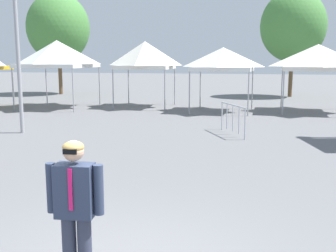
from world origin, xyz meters
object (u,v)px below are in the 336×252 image
Objects in this scene: canopy_tent_behind_left at (57,54)px; tree_behind_tents_center at (293,26)px; crowd_barrier_near_person at (233,113)px; person_foreground at (76,207)px; canopy_tent_behind_center at (223,59)px; canopy_tent_center at (318,57)px; canopy_tent_right_of_center at (145,55)px; tree_behind_tents_left at (58,28)px.

tree_behind_tents_center reaches higher than canopy_tent_behind_left.
person_foreground is at bearing -96.13° from crowd_barrier_near_person.
canopy_tent_center reaches higher than canopy_tent_behind_center.
crowd_barrier_near_person is at bearing -117.14° from canopy_tent_center.
canopy_tent_behind_center is at bearing -113.42° from tree_behind_tents_center.
person_foreground is at bearing -62.19° from canopy_tent_behind_left.
canopy_tent_behind_center is (4.36, -1.08, -0.22)m from canopy_tent_right_of_center.
canopy_tent_behind_left reaches higher than canopy_tent_behind_center.
canopy_tent_center is 0.47× the size of tree_behind_tents_center.
canopy_tent_behind_left is 18.84m from person_foreground.
tree_behind_tents_left reaches higher than crowd_barrier_near_person.
canopy_tent_right_of_center is 0.48× the size of tree_behind_tents_left.
canopy_tent_behind_center is at bearing 89.34° from person_foreground.
canopy_tent_behind_center is 6.77m from crowd_barrier_near_person.
canopy_tent_behind_left is 9.16m from tree_behind_tents_left.
canopy_tent_center is (4.61, 0.76, 0.09)m from canopy_tent_behind_center.
canopy_tent_behind_center is 0.92× the size of canopy_tent_center.
crowd_barrier_near_person is at bearing -101.13° from tree_behind_tents_center.
canopy_tent_behind_left is 1.01× the size of canopy_tent_right_of_center.
person_foreground is at bearing -62.66° from tree_behind_tents_left.
tree_behind_tents_left is at bearing 134.22° from crowd_barrier_near_person.
crowd_barrier_near_person is at bearing -32.17° from canopy_tent_behind_left.
canopy_tent_behind_left is at bearing -143.76° from tree_behind_tents_center.
tree_behind_tents_left is 20.26m from crowd_barrier_near_person.
canopy_tent_right_of_center is 1.12× the size of canopy_tent_behind_center.
crowd_barrier_near_person is (5.29, -7.52, -2.10)m from canopy_tent_right_of_center.
person_foreground is at bearing -90.66° from canopy_tent_behind_center.
tree_behind_tents_left is at bearing 117.34° from person_foreground.
tree_behind_tents_left reaches higher than canopy_tent_center.
canopy_tent_behind_left is 13.59m from canopy_tent_center.
tree_behind_tents_left reaches higher than canopy_tent_behind_center.
canopy_tent_center reaches higher than person_foreground.
canopy_tent_center is 19.00m from tree_behind_tents_left.
tree_behind_tents_left is (-12.91, 7.77, 2.31)m from canopy_tent_behind_center.
tree_behind_tents_left is (-17.52, 7.01, 2.22)m from canopy_tent_center.
canopy_tent_right_of_center is 8.98m from canopy_tent_center.
canopy_tent_behind_left reaches higher than crowd_barrier_near_person.
tree_behind_tents_center is at bearing 80.84° from person_foreground.
canopy_tent_behind_left is 8.95m from canopy_tent_behind_center.
tree_behind_tents_center is (-0.60, 8.50, 2.18)m from canopy_tent_center.
canopy_tent_right_of_center is at bearing 103.12° from person_foreground.
canopy_tent_behind_left is at bearing -163.94° from canopy_tent_right_of_center.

